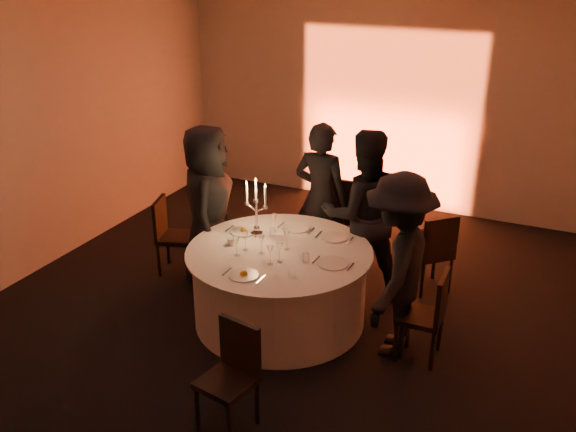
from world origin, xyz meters
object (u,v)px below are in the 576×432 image
at_px(chair_right, 429,312).
at_px(coffee_cup, 231,242).
at_px(chair_back_left, 343,211).
at_px(chair_back_right, 434,249).
at_px(chair_left, 170,231).
at_px(banquet_table, 279,286).
at_px(guest_back_right, 363,214).
at_px(candelabra, 256,215).
at_px(guest_back_left, 321,198).
at_px(guest_right, 398,266).
at_px(guest_left, 208,206).
at_px(chair_front, 232,370).

xyz_separation_m(chair_right, coffee_cup, (-1.96, -0.05, 0.32)).
relative_size(chair_back_left, chair_back_right, 1.11).
bearing_deg(coffee_cup, chair_left, 154.79).
height_order(banquet_table, guest_back_right, guest_back_right).
distance_m(banquet_table, chair_back_left, 1.66).
height_order(banquet_table, chair_back_left, chair_back_left).
xyz_separation_m(banquet_table, candelabra, (-0.37, 0.24, 0.60)).
relative_size(chair_right, guest_back_left, 0.50).
bearing_deg(guest_back_right, chair_back_right, 172.74).
relative_size(chair_left, chair_back_left, 0.88).
xyz_separation_m(banquet_table, chair_back_left, (0.05, 1.65, 0.18)).
bearing_deg(candelabra, chair_back_right, 31.03).
xyz_separation_m(banquet_table, chair_right, (1.48, -0.03, 0.10)).
relative_size(chair_back_right, chair_right, 1.04).
distance_m(banquet_table, guest_right, 1.26).
relative_size(guest_back_left, guest_back_right, 0.96).
distance_m(chair_back_left, guest_back_right, 0.96).
xyz_separation_m(chair_left, guest_back_right, (2.12, 0.46, 0.41)).
relative_size(chair_back_left, guest_back_left, 0.57).
bearing_deg(guest_left, guest_right, -123.28).
bearing_deg(guest_back_right, guest_left, -14.35).
height_order(guest_left, candelabra, guest_left).
height_order(coffee_cup, candelabra, candelabra).
relative_size(chair_back_left, guest_back_right, 0.55).
bearing_deg(chair_back_left, chair_right, 128.87).
distance_m(guest_left, candelabra, 0.71).
relative_size(guest_right, candelabra, 2.82).
bearing_deg(guest_left, chair_back_right, -93.27).
xyz_separation_m(chair_back_right, coffee_cup, (-1.73, -1.28, 0.30)).
bearing_deg(guest_back_left, coffee_cup, 74.87).
relative_size(chair_left, chair_right, 1.01).
bearing_deg(chair_back_right, guest_back_right, -19.77).
relative_size(chair_back_right, guest_right, 0.52).
height_order(chair_back_left, chair_right, chair_back_left).
distance_m(chair_back_right, guest_left, 2.44).
height_order(chair_right, guest_back_right, guest_back_right).
bearing_deg(chair_right, guest_back_right, -135.63).
bearing_deg(chair_back_right, banquet_table, 0.70).
relative_size(chair_front, guest_left, 0.49).
distance_m(chair_back_right, candelabra, 1.93).
bearing_deg(chair_right, chair_back_right, -170.31).
xyz_separation_m(chair_right, chair_front, (-1.16, -1.47, 0.00)).
bearing_deg(chair_right, banquet_table, -92.33).
xyz_separation_m(chair_back_left, chair_front, (0.27, -3.15, -0.08)).
distance_m(guest_back_left, guest_back_right, 0.68).
relative_size(guest_back_right, coffee_cup, 16.40).
height_order(chair_back_right, guest_right, guest_right).
distance_m(guest_back_right, coffee_cup, 1.42).
xyz_separation_m(guest_back_right, coffee_cup, (-1.02, -0.97, -0.10)).
bearing_deg(chair_back_right, candelabra, -12.39).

